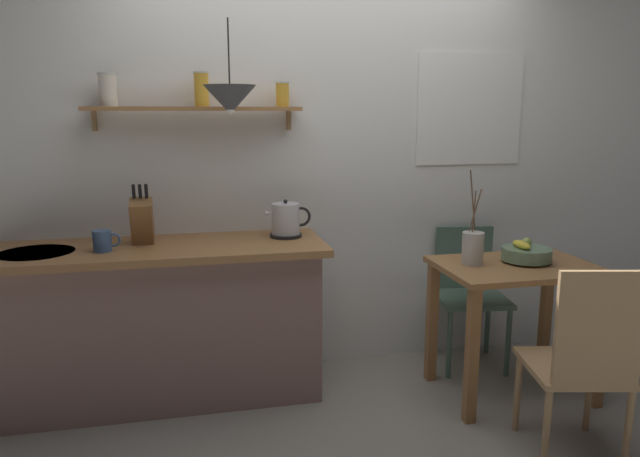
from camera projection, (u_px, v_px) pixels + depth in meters
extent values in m
plane|color=gray|center=(347.00, 405.00, 3.25)|extent=(14.00, 14.00, 0.00)
cube|color=white|center=(353.00, 151.00, 3.65)|extent=(6.80, 0.10, 2.70)
cube|color=white|center=(470.00, 110.00, 3.71)|extent=(0.71, 0.01, 0.69)
cube|color=silver|center=(470.00, 110.00, 3.71)|extent=(0.65, 0.01, 0.63)
cube|color=gray|center=(159.00, 326.00, 3.26)|extent=(1.74, 0.52, 0.84)
cube|color=#9E6B3D|center=(155.00, 249.00, 3.15)|extent=(1.83, 0.63, 0.04)
cylinder|color=#B7BABF|center=(36.00, 253.00, 3.01)|extent=(0.38, 0.38, 0.01)
cube|color=#9E6B3D|center=(195.00, 109.00, 3.24)|extent=(1.18, 0.18, 0.02)
cube|color=#99754C|center=(94.00, 120.00, 3.22)|extent=(0.02, 0.06, 0.12)
cube|color=#99754C|center=(289.00, 120.00, 3.45)|extent=(0.02, 0.06, 0.12)
cylinder|color=beige|center=(108.00, 91.00, 3.13)|extent=(0.09, 0.09, 0.16)
cylinder|color=silver|center=(107.00, 74.00, 3.11)|extent=(0.10, 0.10, 0.01)
cylinder|color=gold|center=(202.00, 90.00, 3.23)|extent=(0.08, 0.08, 0.18)
cylinder|color=silver|center=(201.00, 72.00, 3.22)|extent=(0.08, 0.08, 0.01)
cylinder|color=gold|center=(282.00, 95.00, 3.34)|extent=(0.08, 0.08, 0.13)
cylinder|color=silver|center=(282.00, 82.00, 3.32)|extent=(0.08, 0.08, 0.01)
cube|color=#9E6B3D|center=(517.00, 267.00, 3.25)|extent=(0.86, 0.61, 0.03)
cube|color=#9E6B3D|center=(472.00, 356.00, 3.00)|extent=(0.06, 0.06, 0.73)
cube|color=#9E6B3D|center=(601.00, 343.00, 3.17)|extent=(0.06, 0.06, 0.73)
cube|color=#9E6B3D|center=(432.00, 322.00, 3.49)|extent=(0.06, 0.06, 0.73)
cube|color=#9E6B3D|center=(546.00, 313.00, 3.65)|extent=(0.06, 0.06, 0.73)
cube|color=tan|center=(573.00, 367.00, 2.73)|extent=(0.50, 0.52, 0.03)
cube|color=tan|center=(599.00, 329.00, 2.47)|extent=(0.37, 0.11, 0.51)
cylinder|color=tan|center=(589.00, 392.00, 2.96)|extent=(0.03, 0.03, 0.41)
cylinder|color=tan|center=(518.00, 392.00, 2.95)|extent=(0.03, 0.03, 0.41)
cylinder|color=tan|center=(628.00, 432.00, 2.58)|extent=(0.03, 0.03, 0.41)
cylinder|color=tan|center=(546.00, 432.00, 2.58)|extent=(0.03, 0.03, 0.41)
cube|color=#4C6B5B|center=(471.00, 298.00, 3.68)|extent=(0.48, 0.47, 0.03)
cube|color=#4C6B5B|center=(463.00, 257.00, 3.83)|extent=(0.37, 0.08, 0.41)
cylinder|color=#4C6B5B|center=(449.00, 344.00, 3.54)|extent=(0.03, 0.03, 0.43)
cylinder|color=#4C6B5B|center=(508.00, 343.00, 3.56)|extent=(0.03, 0.03, 0.43)
cylinder|color=#4C6B5B|center=(434.00, 324.00, 3.89)|extent=(0.03, 0.03, 0.43)
cylinder|color=#4C6B5B|center=(488.00, 322.00, 3.91)|extent=(0.03, 0.03, 0.43)
cylinder|color=slate|center=(526.00, 261.00, 3.30)|extent=(0.12, 0.12, 0.01)
cylinder|color=slate|center=(526.00, 254.00, 3.29)|extent=(0.27, 0.27, 0.07)
ellipsoid|color=yellow|center=(521.00, 245.00, 3.27)|extent=(0.06, 0.15, 0.04)
sphere|color=#8EA84C|center=(527.00, 242.00, 3.33)|extent=(0.06, 0.06, 0.06)
cylinder|color=#B7B2A8|center=(472.00, 248.00, 3.24)|extent=(0.12, 0.12, 0.18)
cylinder|color=brown|center=(473.00, 201.00, 3.19)|extent=(0.07, 0.04, 0.34)
cylinder|color=brown|center=(474.00, 211.00, 3.20)|extent=(0.01, 0.02, 0.23)
cylinder|color=brown|center=(475.00, 210.00, 3.21)|extent=(0.06, 0.02, 0.24)
cylinder|color=black|center=(286.00, 235.00, 3.38)|extent=(0.18, 0.18, 0.02)
cylinder|color=silver|center=(286.00, 219.00, 3.36)|extent=(0.16, 0.16, 0.18)
sphere|color=black|center=(285.00, 201.00, 3.34)|extent=(0.02, 0.02, 0.02)
cone|color=silver|center=(269.00, 213.00, 3.33)|extent=(0.04, 0.04, 0.04)
torus|color=black|center=(301.00, 217.00, 3.37)|extent=(0.11, 0.02, 0.11)
cube|color=brown|center=(142.00, 221.00, 3.17)|extent=(0.11, 0.19, 0.26)
cylinder|color=black|center=(134.00, 191.00, 3.11)|extent=(0.02, 0.04, 0.08)
cylinder|color=black|center=(140.00, 191.00, 3.12)|extent=(0.02, 0.04, 0.08)
cylinder|color=black|center=(146.00, 191.00, 3.13)|extent=(0.02, 0.04, 0.08)
cylinder|color=#3D5B89|center=(102.00, 241.00, 3.02)|extent=(0.09, 0.09, 0.11)
torus|color=#3D5B89|center=(113.00, 240.00, 3.03)|extent=(0.07, 0.01, 0.07)
cylinder|color=black|center=(229.00, 51.00, 2.93)|extent=(0.01, 0.01, 0.32)
cone|color=#4C5156|center=(230.00, 100.00, 2.97)|extent=(0.27, 0.27, 0.15)
sphere|color=white|center=(230.00, 110.00, 2.98)|extent=(0.04, 0.04, 0.04)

